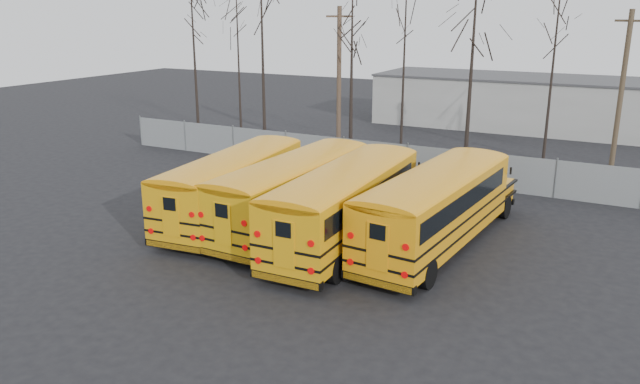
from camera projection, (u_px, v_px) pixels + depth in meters
The scene contains 16 objects.
ground at pixel (304, 247), 25.45m from camera, with size 120.00×120.00×0.00m, color black.
fence at pixel (407, 162), 35.36m from camera, with size 40.00×0.04×2.00m, color gray.
distant_building at pixel (515, 102), 51.16m from camera, with size 22.00×8.00×4.00m, color #AEAEA9.
bus_a at pixel (235, 180), 28.30m from camera, with size 3.70×11.49×3.16m.
bus_b at pixel (296, 186), 27.17m from camera, with size 3.00×11.68×3.25m.
bus_c at pixel (348, 198), 25.29m from camera, with size 3.05×11.98×3.33m.
bus_d at pixel (439, 202), 24.80m from camera, with size 3.68×12.03×3.32m.
utility_pole_left at pixel (339, 80), 40.52m from camera, with size 1.60×0.79×9.53m.
utility_pole_right at pixel (621, 93), 34.93m from camera, with size 1.64×0.55×9.35m.
tree_0 at pixel (195, 59), 45.48m from camera, with size 0.26×0.26×11.61m, color black.
tree_1 at pixel (239, 59), 44.52m from camera, with size 0.26×0.26×11.76m, color black.
tree_2 at pixel (263, 57), 39.95m from camera, with size 0.26×0.26×12.78m, color black.
tree_3 at pixel (351, 80), 39.76m from camera, with size 0.26×0.26×10.02m, color black.
tree_4 at pixel (404, 68), 38.12m from camera, with size 0.26×0.26×11.72m, color black.
tree_5 at pixel (471, 75), 34.78m from camera, with size 0.26×0.26×11.57m, color black.
tree_6 at pixel (551, 82), 33.42m from camera, with size 0.26×0.26×11.11m, color black.
Camera 1 is at (11.66, -20.75, 9.31)m, focal length 35.00 mm.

